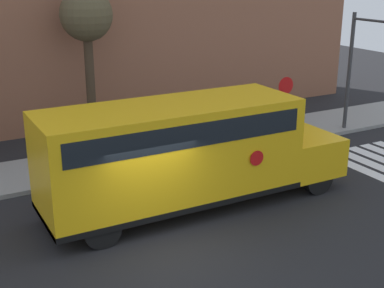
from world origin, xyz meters
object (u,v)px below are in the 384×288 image
at_px(school_bus, 183,150).
at_px(traffic_light, 369,57).
at_px(tree_far_sidewalk, 86,19).
at_px(stop_sign, 285,98).

relative_size(school_bus, traffic_light, 1.85).
distance_m(traffic_light, tree_far_sidewalk, 11.24).
bearing_deg(school_bus, stop_sign, 30.65).
bearing_deg(traffic_light, school_bus, -165.33).
distance_m(stop_sign, traffic_light, 3.67).
distance_m(stop_sign, tree_far_sidewalk, 8.45).
bearing_deg(traffic_light, tree_far_sidewalk, 152.19).
bearing_deg(stop_sign, school_bus, -149.35).
xyz_separation_m(stop_sign, traffic_light, (2.95, -1.46, 1.62)).
bearing_deg(traffic_light, stop_sign, 153.69).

